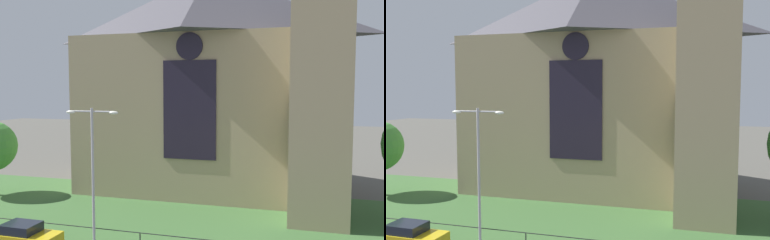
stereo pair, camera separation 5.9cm
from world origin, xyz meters
TOP-DOWN VIEW (x-y plane):
  - ground at (0.00, 10.00)m, footprint 160.00×160.00m
  - grass_verge at (0.00, 8.00)m, footprint 120.00×20.00m
  - church_building at (-1.83, 18.12)m, footprint 23.20×16.20m
  - iron_railing at (-2.60, 2.50)m, footprint 26.78×0.07m
  - streetlamp_near at (-5.52, 2.40)m, footprint 3.37×0.26m
  - parked_car_yellow at (-9.40, 1.02)m, footprint 4.21×2.04m

SIDE VIEW (x-z plane):
  - ground at x=0.00m, z-range 0.00..0.00m
  - grass_verge at x=0.00m, z-range 0.00..0.01m
  - parked_car_yellow at x=-9.40m, z-range -0.01..1.50m
  - iron_railing at x=-2.60m, z-range 0.40..1.52m
  - streetlamp_near at x=-5.52m, z-range 1.12..9.43m
  - church_building at x=-1.83m, z-range -2.73..23.27m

